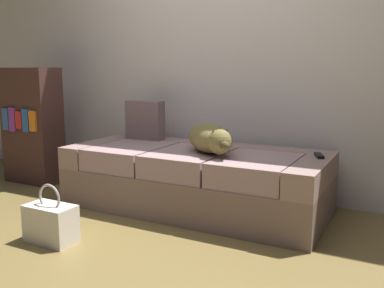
{
  "coord_description": "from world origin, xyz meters",
  "views": [
    {
      "loc": [
        1.48,
        -1.87,
        1.07
      ],
      "look_at": [
        0.0,
        0.92,
        0.52
      ],
      "focal_mm": 39.44,
      "sensor_mm": 36.0,
      "label": 1
    }
  ],
  "objects_px": {
    "dog_tan": "(210,138)",
    "tv_remote": "(319,156)",
    "couch": "(195,179)",
    "throw_pillow": "(145,120)",
    "bookshelf": "(32,126)",
    "handbag": "(51,223)"
  },
  "relations": [
    {
      "from": "couch",
      "to": "bookshelf",
      "type": "bearing_deg",
      "value": -179.67
    },
    {
      "from": "couch",
      "to": "tv_remote",
      "type": "xyz_separation_m",
      "value": [
        0.91,
        0.14,
        0.25
      ]
    },
    {
      "from": "throw_pillow",
      "to": "handbag",
      "type": "xyz_separation_m",
      "value": [
        0.13,
        -1.26,
        -0.51
      ]
    },
    {
      "from": "bookshelf",
      "to": "throw_pillow",
      "type": "bearing_deg",
      "value": 12.25
    },
    {
      "from": "throw_pillow",
      "to": "handbag",
      "type": "bearing_deg",
      "value": -83.97
    },
    {
      "from": "dog_tan",
      "to": "tv_remote",
      "type": "bearing_deg",
      "value": 16.86
    },
    {
      "from": "handbag",
      "to": "bookshelf",
      "type": "relative_size",
      "value": 0.34
    },
    {
      "from": "dog_tan",
      "to": "tv_remote",
      "type": "distance_m",
      "value": 0.78
    },
    {
      "from": "dog_tan",
      "to": "handbag",
      "type": "distance_m",
      "value": 1.24
    },
    {
      "from": "tv_remote",
      "to": "handbag",
      "type": "relative_size",
      "value": 0.4
    },
    {
      "from": "tv_remote",
      "to": "throw_pillow",
      "type": "distance_m",
      "value": 1.54
    },
    {
      "from": "dog_tan",
      "to": "handbag",
      "type": "height_order",
      "value": "dog_tan"
    },
    {
      "from": "couch",
      "to": "throw_pillow",
      "type": "height_order",
      "value": "throw_pillow"
    },
    {
      "from": "tv_remote",
      "to": "bookshelf",
      "type": "xyz_separation_m",
      "value": [
        -2.67,
        -0.15,
        0.07
      ]
    },
    {
      "from": "couch",
      "to": "tv_remote",
      "type": "distance_m",
      "value": 0.95
    },
    {
      "from": "tv_remote",
      "to": "bookshelf",
      "type": "bearing_deg",
      "value": 161.02
    },
    {
      "from": "couch",
      "to": "bookshelf",
      "type": "relative_size",
      "value": 1.82
    },
    {
      "from": "tv_remote",
      "to": "bookshelf",
      "type": "distance_m",
      "value": 2.67
    },
    {
      "from": "tv_remote",
      "to": "couch",
      "type": "bearing_deg",
      "value": 166.69
    },
    {
      "from": "dog_tan",
      "to": "throw_pillow",
      "type": "height_order",
      "value": "throw_pillow"
    },
    {
      "from": "dog_tan",
      "to": "handbag",
      "type": "xyz_separation_m",
      "value": [
        -0.66,
        -0.95,
        -0.45
      ]
    },
    {
      "from": "couch",
      "to": "handbag",
      "type": "xyz_separation_m",
      "value": [
        -0.49,
        -1.03,
        -0.11
      ]
    }
  ]
}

